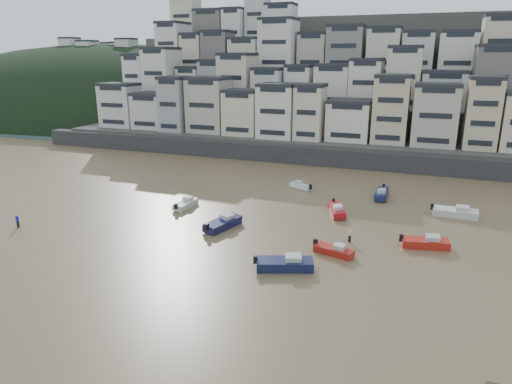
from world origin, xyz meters
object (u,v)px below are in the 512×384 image
at_px(boat_b, 334,249).
at_px(boat_f, 186,203).
at_px(boat_d, 425,241).
at_px(boat_e, 337,209).
at_px(boat_c, 223,222).
at_px(boat_g, 455,211).
at_px(boat_a, 285,262).
at_px(person_blue, 17,221).
at_px(person_pink, 350,235).
at_px(boat_i, 382,193).
at_px(boat_h, 301,185).

bearing_deg(boat_b, boat_f, 174.83).
xyz_separation_m(boat_b, boat_d, (9.45, 5.63, 0.11)).
bearing_deg(boat_e, boat_c, -71.06).
bearing_deg(boat_g, boat_e, -162.67).
distance_m(boat_b, boat_e, 13.66).
bearing_deg(boat_a, boat_d, 19.44).
bearing_deg(boat_g, boat_c, -151.03).
relative_size(person_blue, person_pink, 1.00).
xyz_separation_m(boat_f, boat_e, (21.12, 4.72, 0.09)).
height_order(boat_c, boat_i, boat_c).
distance_m(boat_f, person_pink, 24.84).
xyz_separation_m(boat_a, person_blue, (-35.76, -0.32, -0.00)).
xyz_separation_m(boat_g, person_pink, (-12.08, -13.75, 0.01)).
xyz_separation_m(boat_i, boat_d, (6.64, -17.90, -0.03)).
distance_m(boat_d, boat_a, 17.47).
distance_m(boat_d, person_blue, 50.53).
relative_size(boat_f, boat_c, 0.82).
xyz_separation_m(boat_c, boat_b, (14.88, -3.06, -0.20)).
xyz_separation_m(boat_d, person_blue, (-49.22, -11.45, 0.09)).
bearing_deg(boat_f, boat_b, -106.92).
relative_size(boat_g, boat_d, 1.10).
distance_m(boat_f, boat_a, 24.07).
distance_m(boat_b, boat_d, 11.00).
relative_size(boat_f, boat_b, 1.05).
xyz_separation_m(boat_i, person_blue, (-42.58, -29.35, 0.05)).
bearing_deg(boat_g, boat_f, -164.90).
bearing_deg(boat_f, person_blue, 135.25).
relative_size(boat_g, boat_i, 1.06).
bearing_deg(boat_f, boat_i, -57.02).
bearing_deg(boat_g, person_blue, -154.89).
distance_m(boat_f, boat_c, 10.24).
bearing_deg(person_pink, boat_g, 48.70).
distance_m(boat_d, person_pink, 8.53).
bearing_deg(boat_g, boat_h, 166.41).
height_order(boat_e, boat_i, boat_i).
distance_m(boat_c, boat_a, 13.84).
bearing_deg(boat_g, boat_i, 152.74).
relative_size(boat_f, boat_e, 0.89).
height_order(boat_c, person_pink, person_pink).
relative_size(boat_c, boat_b, 1.29).
relative_size(boat_c, person_pink, 3.65).
bearing_deg(person_pink, person_blue, -166.09).
relative_size(boat_f, person_pink, 2.98).
bearing_deg(boat_b, boat_h, 128.43).
distance_m(boat_f, boat_b, 24.98).
xyz_separation_m(boat_c, person_pink, (15.92, 1.22, 0.00)).
relative_size(boat_a, person_blue, 3.67).
height_order(boat_e, person_pink, person_pink).
relative_size(boat_f, boat_i, 0.87).
xyz_separation_m(boat_f, boat_b, (23.40, -8.75, -0.04)).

